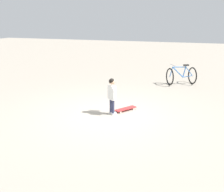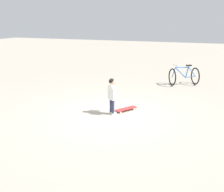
# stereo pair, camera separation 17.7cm
# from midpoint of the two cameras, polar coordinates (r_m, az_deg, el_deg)

# --- Properties ---
(ground_plane) EXTENTS (50.00, 50.00, 0.00)m
(ground_plane) POSITION_cam_midpoint_polar(r_m,az_deg,el_deg) (7.23, -1.28, -4.25)
(ground_plane) COLOR #9E9384
(child_person) EXTENTS (0.28, 0.37, 1.06)m
(child_person) POSITION_cam_midpoint_polar(r_m,az_deg,el_deg) (7.05, -0.71, 0.83)
(child_person) COLOR #2D3351
(child_person) RESTS_ON ground
(skateboard) EXTENTS (0.56, 0.70, 0.07)m
(skateboard) POSITION_cam_midpoint_polar(r_m,az_deg,el_deg) (7.52, 2.45, -2.93)
(skateboard) COLOR #B22D2D
(skateboard) RESTS_ON ground
(bicycle_near) EXTENTS (1.28, 1.16, 0.85)m
(bicycle_near) POSITION_cam_midpoint_polar(r_m,az_deg,el_deg) (10.86, 15.05, 4.52)
(bicycle_near) COLOR black
(bicycle_near) RESTS_ON ground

